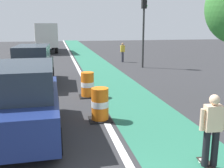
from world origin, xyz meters
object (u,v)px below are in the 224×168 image
traffic_barrel_mid (87,85)px  pedestrian_crossing (123,52)px  delivery_truck_down_block (45,36)px  parked_suv_second (33,65)px  traffic_light_corner (144,19)px  traffic_barrel_front (100,105)px  skateboarder_on_lane (212,130)px  parked_suv_nearest (24,100)px

traffic_barrel_mid → pedestrian_crossing: 11.28m
traffic_barrel_mid → delivery_truck_down_block: delivery_truck_down_block is taller
parked_suv_second → traffic_barrel_mid: 4.03m
parked_suv_second → traffic_light_corner: traffic_light_corner is taller
traffic_barrel_front → traffic_barrel_mid: 3.00m
traffic_light_corner → traffic_barrel_mid: bearing=-124.0°
traffic_barrel_mid → delivery_truck_down_block: size_ratio=0.14×
traffic_barrel_mid → traffic_light_corner: (4.93, 7.32, 2.97)m
parked_suv_second → traffic_barrel_mid: size_ratio=4.29×
traffic_barrel_mid → pedestrian_crossing: pedestrian_crossing is taller
traffic_barrel_front → traffic_barrel_mid: (-0.06, 3.00, 0.00)m
skateboarder_on_lane → parked_suv_nearest: (-4.10, 2.76, 0.12)m
pedestrian_crossing → delivery_truck_down_block: bearing=122.4°
traffic_barrel_mid → parked_suv_nearest: bearing=-120.3°
parked_suv_second → traffic_light_corner: (7.41, 4.18, 2.47)m
traffic_barrel_front → traffic_light_corner: size_ratio=0.21×
skateboarder_on_lane → pedestrian_crossing: bearing=82.3°
skateboarder_on_lane → traffic_barrel_front: 3.99m
traffic_light_corner → delivery_truck_down_block: bearing=118.5°
traffic_barrel_front → traffic_light_corner: bearing=64.7°
skateboarder_on_lane → delivery_truck_down_block: bearing=99.0°
traffic_barrel_front → delivery_truck_down_block: size_ratio=0.14×
traffic_light_corner → pedestrian_crossing: (-0.74, 3.15, -2.64)m
parked_suv_nearest → pedestrian_crossing: 15.61m
skateboarder_on_lane → traffic_barrel_front: skateboarder_on_lane is taller
parked_suv_nearest → skateboarder_on_lane: bearing=-33.9°
parked_suv_nearest → traffic_light_corner: size_ratio=0.91×
parked_suv_nearest → pedestrian_crossing: bearing=65.8°
traffic_barrel_front → pedestrian_crossing: 14.10m
skateboarder_on_lane → pedestrian_crossing: size_ratio=1.05×
traffic_barrel_mid → parked_suv_second: bearing=128.3°
traffic_barrel_mid → delivery_truck_down_block: 21.09m
parked_suv_second → skateboarder_on_lane: bearing=-65.6°
traffic_barrel_front → traffic_light_corner: (4.87, 10.32, 2.97)m
skateboarder_on_lane → parked_suv_nearest: size_ratio=0.37×
skateboarder_on_lane → delivery_truck_down_block: delivery_truck_down_block is taller
traffic_barrel_front → delivery_truck_down_block: bearing=96.0°
parked_suv_nearest → pedestrian_crossing: size_ratio=2.87×
delivery_truck_down_block → traffic_light_corner: bearing=-61.5°
delivery_truck_down_block → traffic_barrel_mid: bearing=-83.3°
parked_suv_second → delivery_truck_down_block: (0.04, 17.77, 0.81)m
skateboarder_on_lane → traffic_barrel_front: (-1.84, 3.52, -0.38)m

